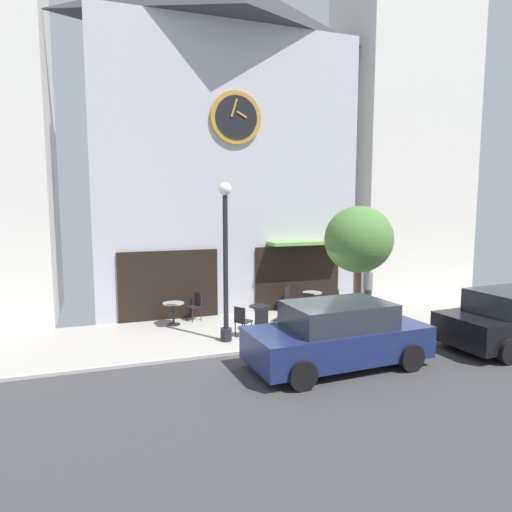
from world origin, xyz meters
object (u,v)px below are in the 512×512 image
cafe_chair_facing_street (196,304)px  pedestrian_grey (368,289)px  cafe_chair_corner (335,301)px  cafe_chair_under_awning (289,297)px  street_tree (359,240)px  parked_car_navy (338,335)px  cafe_chair_outer (242,319)px  cafe_table_center_right (174,310)px  cafe_table_center (259,314)px  cafe_chair_left_end (309,304)px  cafe_table_center_left (312,299)px  street_lamp (226,262)px  cafe_chair_near_tree (285,317)px  cafe_chair_mid_row (261,321)px

cafe_chair_facing_street → pedestrian_grey: bearing=-10.7°
cafe_chair_corner → cafe_chair_under_awning: same height
street_tree → cafe_chair_corner: bearing=79.3°
cafe_chair_under_awning → parked_car_navy: size_ratio=0.21×
street_tree → cafe_chair_outer: 4.13m
cafe_chair_outer → cafe_chair_facing_street: size_ratio=1.00×
cafe_table_center_right → parked_car_navy: bearing=-57.9°
cafe_table_center → cafe_chair_left_end: 2.12m
cafe_table_center → cafe_table_center_left: bearing=28.7°
cafe_table_center → cafe_chair_facing_street: bearing=130.0°
street_tree → cafe_table_center: size_ratio=4.91×
street_lamp → cafe_table_center_right: street_lamp is taller
cafe_table_center_left → cafe_chair_near_tree: (-1.87, -1.97, 0.00)m
cafe_chair_outer → cafe_table_center: bearing=32.7°
cafe_chair_under_awning → parked_car_navy: 5.40m
cafe_chair_under_awning → pedestrian_grey: size_ratio=0.54×
cafe_chair_corner → cafe_chair_facing_street: bearing=166.5°
cafe_chair_left_end → pedestrian_grey: size_ratio=0.54×
pedestrian_grey → parked_car_navy: bearing=-130.5°
cafe_chair_corner → pedestrian_grey: pedestrian_grey is taller
cafe_chair_near_tree → cafe_table_center_right: bearing=144.0°
cafe_chair_corner → cafe_table_center_right: bearing=172.3°
cafe_chair_near_tree → cafe_table_center_left: bearing=46.4°
cafe_table_center_right → cafe_table_center_left: size_ratio=0.94×
cafe_chair_under_awning → street_lamp: bearing=-140.4°
cafe_chair_left_end → parked_car_navy: bearing=-107.3°
cafe_chair_mid_row → cafe_chair_facing_street: 3.03m
street_tree → cafe_table_center_right: 6.14m
street_lamp → cafe_chair_under_awning: bearing=39.6°
cafe_chair_under_awning → parked_car_navy: (-1.06, -5.29, 0.23)m
parked_car_navy → cafe_chair_mid_row: bearing=110.6°
cafe_chair_left_end → cafe_chair_corner: (1.02, 0.10, 0.00)m
street_tree → cafe_chair_facing_street: bearing=144.2°
cafe_chair_left_end → cafe_chair_corner: size_ratio=1.00×
cafe_chair_corner → parked_car_navy: 4.81m
cafe_table_center_left → pedestrian_grey: pedestrian_grey is taller
cafe_chair_outer → cafe_chair_left_end: (2.72, 1.13, 0.00)m
cafe_table_center_right → parked_car_navy: size_ratio=0.16×
cafe_table_center_right → cafe_chair_outer: 2.56m
cafe_table_center_left → parked_car_navy: (-1.71, -4.78, 0.23)m
cafe_table_center → cafe_chair_left_end: size_ratio=0.86×
cafe_chair_facing_street → pedestrian_grey: 6.00m
cafe_chair_mid_row → cafe_chair_outer: bearing=140.2°
cafe_chair_left_end → cafe_chair_corner: same height
street_lamp → cafe_chair_outer: size_ratio=4.92×
cafe_chair_outer → cafe_chair_facing_street: 2.49m
cafe_chair_mid_row → cafe_chair_under_awning: bearing=53.0°
cafe_chair_under_awning → cafe_chair_near_tree: bearing=-116.2°
cafe_table_center_right → cafe_chair_mid_row: size_ratio=0.80×
cafe_chair_outer → pedestrian_grey: pedestrian_grey is taller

